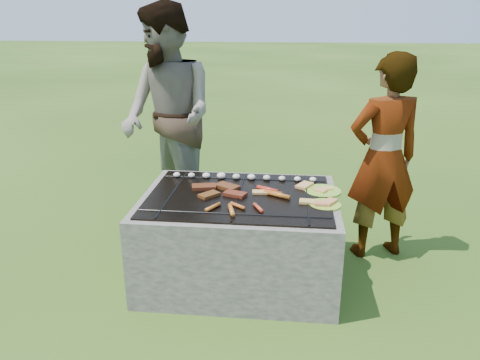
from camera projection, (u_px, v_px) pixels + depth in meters
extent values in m
plane|color=#254411|center=(239.00, 275.00, 3.32)|extent=(60.00, 60.00, 0.00)
cube|color=gray|center=(245.00, 213.00, 3.61)|extent=(1.30, 0.18, 0.60)
cube|color=gray|center=(232.00, 267.00, 2.84)|extent=(1.30, 0.18, 0.60)
cube|color=gray|center=(160.00, 233.00, 3.28)|extent=(0.18, 0.64, 0.60)
cube|color=gray|center=(321.00, 241.00, 3.17)|extent=(0.18, 0.64, 0.60)
cube|color=black|center=(239.00, 245.00, 3.24)|extent=(0.94, 0.64, 0.48)
sphere|color=#FF5914|center=(239.00, 216.00, 3.17)|extent=(0.10, 0.10, 0.10)
cube|color=black|center=(239.00, 196.00, 3.12)|extent=(1.20, 0.90, 0.01)
cylinder|color=black|center=(173.00, 192.00, 3.16)|extent=(0.01, 0.88, 0.01)
cylinder|color=black|center=(239.00, 195.00, 3.12)|extent=(0.01, 0.88, 0.01)
cylinder|color=black|center=(307.00, 198.00, 3.07)|extent=(0.01, 0.88, 0.01)
cylinder|color=black|center=(234.00, 214.00, 2.82)|extent=(1.18, 0.01, 0.01)
cylinder|color=black|center=(244.00, 179.00, 3.42)|extent=(1.18, 0.01, 0.01)
ellipsoid|color=white|center=(177.00, 175.00, 3.46)|extent=(0.05, 0.05, 0.03)
ellipsoid|color=beige|center=(191.00, 175.00, 3.45)|extent=(0.05, 0.05, 0.04)
ellipsoid|color=white|center=(206.00, 175.00, 3.44)|extent=(0.06, 0.06, 0.04)
ellipsoid|color=white|center=(221.00, 176.00, 3.43)|extent=(0.06, 0.06, 0.04)
ellipsoid|color=beige|center=(236.00, 176.00, 3.42)|extent=(0.06, 0.06, 0.04)
ellipsoid|color=white|center=(251.00, 177.00, 3.40)|extent=(0.06, 0.06, 0.04)
ellipsoid|color=beige|center=(267.00, 178.00, 3.39)|extent=(0.05, 0.05, 0.04)
ellipsoid|color=beige|center=(282.00, 178.00, 3.38)|extent=(0.05, 0.05, 0.03)
ellipsoid|color=white|center=(297.00, 179.00, 3.37)|extent=(0.05, 0.05, 0.03)
ellipsoid|color=white|center=(313.00, 179.00, 3.36)|extent=(0.05, 0.05, 0.03)
cube|color=maroon|center=(204.00, 187.00, 3.23)|extent=(0.18, 0.13, 0.02)
cube|color=brown|center=(227.00, 187.00, 3.23)|extent=(0.19, 0.17, 0.02)
cube|color=brown|center=(209.00, 195.00, 3.09)|extent=(0.15, 0.15, 0.02)
cube|color=maroon|center=(235.00, 194.00, 3.11)|extent=(0.17, 0.13, 0.02)
cylinder|color=red|center=(267.00, 189.00, 3.18)|extent=(0.15, 0.10, 0.03)
cylinder|color=orange|center=(273.00, 193.00, 3.13)|extent=(0.13, 0.05, 0.02)
cylinder|color=orange|center=(279.00, 195.00, 3.08)|extent=(0.16, 0.10, 0.03)
cylinder|color=orange|center=(238.00, 206.00, 2.92)|extent=(0.11, 0.09, 0.02)
cylinder|color=#EE4F27|center=(258.00, 208.00, 2.88)|extent=(0.08, 0.12, 0.02)
cylinder|color=#C35620|center=(213.00, 207.00, 2.89)|extent=(0.09, 0.12, 0.02)
cylinder|color=orange|center=(231.00, 210.00, 2.84)|extent=(0.07, 0.15, 0.03)
cube|color=tan|center=(260.00, 192.00, 3.15)|extent=(0.11, 0.07, 0.01)
cube|color=#E1CB73|center=(309.00, 202.00, 2.99)|extent=(0.12, 0.08, 0.02)
cube|color=#FBB580|center=(304.00, 185.00, 3.27)|extent=(0.14, 0.16, 0.02)
cylinder|color=#BBDC34|center=(323.00, 191.00, 3.20)|extent=(0.31, 0.31, 0.02)
cube|color=#F0BB7A|center=(320.00, 190.00, 3.18)|extent=(0.10, 0.10, 0.01)
cube|color=#F8E07F|center=(327.00, 189.00, 3.21)|extent=(0.08, 0.06, 0.01)
cylinder|color=yellow|center=(325.00, 205.00, 2.97)|extent=(0.25, 0.25, 0.01)
cube|color=tan|center=(322.00, 204.00, 2.95)|extent=(0.10, 0.06, 0.02)
cube|color=tan|center=(330.00, 202.00, 2.98)|extent=(0.11, 0.12, 0.02)
imported|color=gray|center=(384.00, 159.00, 3.39)|extent=(0.64, 0.52, 1.52)
imported|color=#A8978C|center=(168.00, 118.00, 3.91)|extent=(1.14, 1.14, 1.86)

